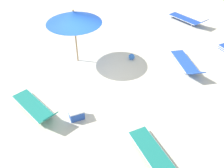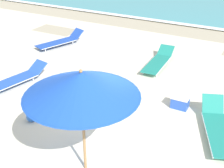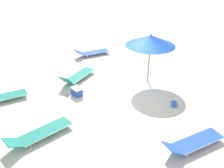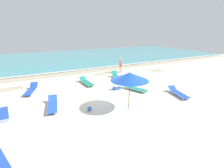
{
  "view_description": "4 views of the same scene",
  "coord_description": "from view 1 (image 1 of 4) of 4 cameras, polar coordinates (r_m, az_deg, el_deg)",
  "views": [
    {
      "loc": [
        2.66,
        7.85,
        6.27
      ],
      "look_at": [
        0.03,
        1.47,
        0.77
      ],
      "focal_mm": 40.0,
      "sensor_mm": 36.0,
      "label": 1
    },
    {
      "loc": [
        3.47,
        -6.0,
        4.82
      ],
      "look_at": [
        -0.33,
        1.05,
        0.7
      ],
      "focal_mm": 50.0,
      "sensor_mm": 36.0,
      "label": 2
    },
    {
      "loc": [
        -6.94,
        6.79,
        5.75
      ],
      "look_at": [
        0.22,
        0.87,
        0.76
      ],
      "focal_mm": 40.0,
      "sensor_mm": 36.0,
      "label": 3
    },
    {
      "loc": [
        -5.23,
        -10.0,
        4.84
      ],
      "look_at": [
        0.45,
        0.63,
        0.99
      ],
      "focal_mm": 28.0,
      "sensor_mm": 36.0,
      "label": 4
    }
  ],
  "objects": [
    {
      "name": "cooler_box",
      "position": [
        8.62,
        -8.12,
        -6.81
      ],
      "size": [
        0.5,
        0.35,
        0.37
      ],
      "rotation": [
        0.0,
        0.0,
        6.28
      ],
      "color": "blue",
      "rests_on": "ground_plane"
    },
    {
      "name": "sun_lounger_mid_beach_pair_b",
      "position": [
        11.37,
        16.67,
        4.54
      ],
      "size": [
        1.05,
        2.34,
        0.49
      ],
      "rotation": [
        0.0,
        0.0,
        -0.21
      ],
      "color": "blue",
      "rests_on": "ground_plane"
    },
    {
      "name": "beach_umbrella",
      "position": [
        10.59,
        -8.76,
        14.85
      ],
      "size": [
        2.32,
        2.32,
        2.4
      ],
      "color": "#9E7547",
      "rests_on": "ground_plane"
    },
    {
      "name": "sun_lounger_near_water_left",
      "position": [
        15.56,
        16.88,
        14.0
      ],
      "size": [
        1.24,
        2.41,
        0.52
      ],
      "rotation": [
        0.0,
        0.0,
        0.29
      ],
      "color": "blue",
      "rests_on": "ground_plane"
    },
    {
      "name": "beach_ball",
      "position": [
        11.49,
        4.51,
        6.22
      ],
      "size": [
        0.28,
        0.28,
        0.28
      ],
      "color": "blue",
      "rests_on": "ground_plane"
    },
    {
      "name": "ground_plane",
      "position": [
        10.43,
        -2.91,
        1.03
      ],
      "size": [
        60.0,
        60.0,
        0.16
      ],
      "color": "beige"
    },
    {
      "name": "sun_lounger_near_water_right",
      "position": [
        7.52,
        10.19,
        -16.15
      ],
      "size": [
        0.71,
        2.35,
        0.47
      ],
      "rotation": [
        0.0,
        0.0,
        0.04
      ],
      "color": "#1E8475",
      "rests_on": "ground_plane"
    },
    {
      "name": "sun_lounger_mid_beach_pair_a",
      "position": [
        9.12,
        -17.1,
        -5.17
      ],
      "size": [
        1.39,
        2.31,
        0.6
      ],
      "rotation": [
        0.0,
        0.0,
        0.38
      ],
      "color": "#1E8475",
      "rests_on": "ground_plane"
    }
  ]
}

